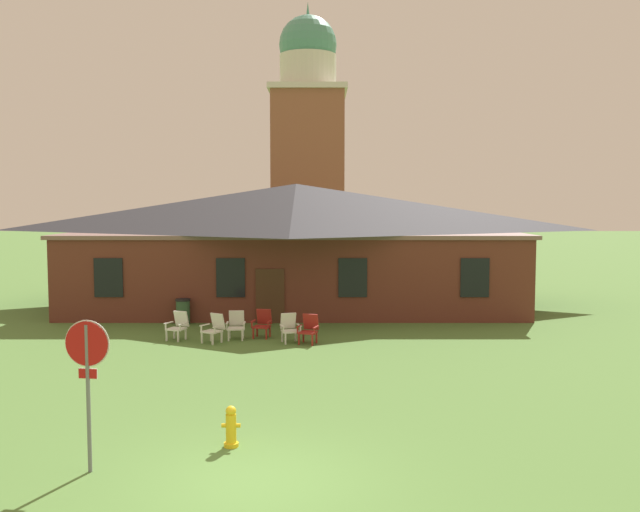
{
  "coord_description": "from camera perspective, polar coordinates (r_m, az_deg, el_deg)",
  "views": [
    {
      "loc": [
        1.08,
        -10.91,
        4.62
      ],
      "look_at": [
        1.09,
        9.0,
        3.06
      ],
      "focal_mm": 38.27,
      "sensor_mm": 36.0,
      "label": 1
    }
  ],
  "objects": [
    {
      "name": "lawn_chair_far_side",
      "position": [
        22.51,
        -0.93,
        -6.06
      ],
      "size": [
        0.75,
        0.8,
        0.96
      ],
      "color": "maroon",
      "rests_on": "ground"
    },
    {
      "name": "lawn_chair_left_end",
      "position": [
        23.37,
        -7.03,
        -5.7
      ],
      "size": [
        0.66,
        0.69,
        0.96
      ],
      "color": "silver",
      "rests_on": "ground"
    },
    {
      "name": "lawn_chair_middle",
      "position": [
        23.58,
        -4.82,
        -5.59
      ],
      "size": [
        0.72,
        0.76,
        0.96
      ],
      "color": "maroon",
      "rests_on": "ground"
    },
    {
      "name": "dome_tower",
      "position": [
        46.86,
        -1.01,
        8.87
      ],
      "size": [
        5.18,
        5.18,
        18.04
      ],
      "color": "#93563D",
      "rests_on": "ground"
    },
    {
      "name": "lawn_chair_by_porch",
      "position": [
        23.58,
        -11.78,
        -5.67
      ],
      "size": [
        0.79,
        0.83,
        0.96
      ],
      "color": "white",
      "rests_on": "ground"
    },
    {
      "name": "lawn_chair_near_door",
      "position": [
        22.91,
        -8.85,
        -5.93
      ],
      "size": [
        0.84,
        0.87,
        0.96
      ],
      "color": "silver",
      "rests_on": "ground"
    },
    {
      "name": "stop_sign",
      "position": [
        12.36,
        -18.88,
        -8.6
      ],
      "size": [
        0.8,
        0.16,
        2.64
      ],
      "color": "slate",
      "rests_on": "ground"
    },
    {
      "name": "ground_plane",
      "position": [
        11.9,
        -5.51,
        -18.37
      ],
      "size": [
        200.0,
        200.0,
        0.0
      ],
      "primitive_type": "plane",
      "color": "#517A38"
    },
    {
      "name": "lawn_chair_right_end",
      "position": [
        22.72,
        -2.56,
        -5.97
      ],
      "size": [
        0.75,
        0.8,
        0.96
      ],
      "color": "silver",
      "rests_on": "ground"
    },
    {
      "name": "trash_bin",
      "position": [
        26.46,
        -11.39,
        -4.57
      ],
      "size": [
        0.56,
        0.56,
        0.98
      ],
      "color": "#335638",
      "rests_on": "ground"
    },
    {
      "name": "brick_building",
      "position": [
        30.98,
        -2.01,
        1.09
      ],
      "size": [
        19.43,
        10.4,
        5.47
      ],
      "color": "brown",
      "rests_on": "ground"
    },
    {
      "name": "fire_hydrant",
      "position": [
        13.4,
        -7.45,
        -14.02
      ],
      "size": [
        0.36,
        0.28,
        0.79
      ],
      "color": "gold",
      "rests_on": "ground"
    }
  ]
}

